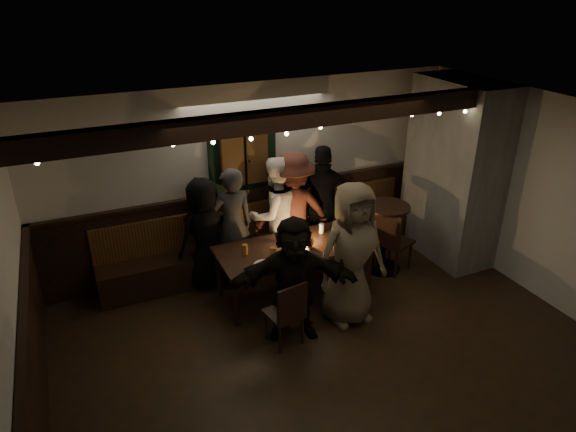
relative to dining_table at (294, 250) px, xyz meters
name	(u,v)px	position (x,y,z in m)	size (l,w,h in m)	color
room	(361,207)	(0.97, 0.02, 0.42)	(6.02, 5.01, 2.62)	black
dining_table	(294,250)	(0.00, 0.00, 0.00)	(1.99, 0.85, 0.86)	black
chair_near_left	(288,311)	(-0.51, -0.93, -0.18)	(0.43, 0.43, 0.83)	black
chair_near_right	(351,280)	(0.42, -0.72, -0.14)	(0.43, 0.43, 0.90)	black
chair_end	(391,238)	(1.47, -0.04, -0.12)	(0.55, 0.55, 0.95)	black
high_top	(385,229)	(1.43, 0.06, -0.02)	(0.62, 0.62, 1.00)	black
person_a	(205,233)	(-0.97, 0.70, 0.12)	(0.75, 0.49, 1.53)	black
person_b	(232,226)	(-0.61, 0.67, 0.17)	(0.60, 0.39, 1.64)	#2D2D31
person_c	(275,215)	(0.04, 0.72, 0.19)	(0.81, 0.63, 1.68)	white
person_d	(293,211)	(0.29, 0.69, 0.20)	(1.10, 0.63, 1.71)	#4B231C
person_e	(323,203)	(0.79, 0.73, 0.21)	(1.01, 0.42, 1.73)	black
person_f	(294,279)	(-0.36, -0.76, 0.10)	(1.40, 0.45, 1.51)	black
person_g	(351,254)	(0.38, -0.76, 0.24)	(0.88, 0.57, 1.79)	#77664E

